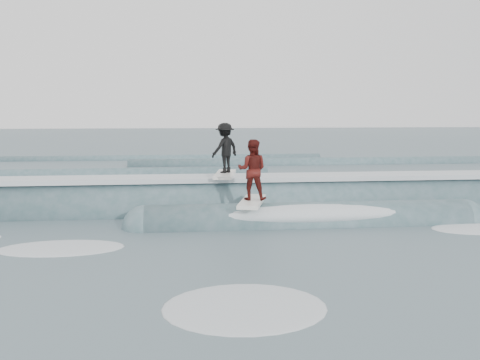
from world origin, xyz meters
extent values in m
plane|color=#3F525C|center=(0.00, 0.00, 0.00)|extent=(160.00, 160.00, 0.00)
cylinder|color=#37595E|center=(0.00, 4.30, 0.00)|extent=(18.01, 1.93, 1.93)
cylinder|color=#37595E|center=(1.80, 2.10, 0.00)|extent=(9.00, 1.23, 1.23)
sphere|color=#37595E|center=(-2.70, 2.10, 0.00)|extent=(1.23, 1.23, 1.23)
sphere|color=#37595E|center=(6.30, 2.10, 0.00)|extent=(1.23, 1.23, 1.23)
cube|color=silver|center=(0.00, 4.30, 1.03)|extent=(18.00, 1.30, 0.14)
ellipsoid|color=silver|center=(1.80, 2.10, 0.30)|extent=(7.60, 1.30, 0.60)
cube|color=white|center=(-0.36, 4.30, 1.15)|extent=(0.87, 2.06, 0.10)
imported|color=black|center=(-0.36, 4.30, 1.98)|extent=(1.13, 1.08, 1.54)
cube|color=white|center=(0.20, 2.10, 0.66)|extent=(1.05, 2.07, 0.10)
imported|color=#4A110D|center=(0.20, 2.10, 1.54)|extent=(0.92, 0.79, 1.64)
ellipsoid|color=silver|center=(6.14, 1.04, 0.00)|extent=(2.50, 1.71, 0.10)
ellipsoid|color=silver|center=(-0.71, -3.96, 0.00)|extent=(2.88, 1.97, 0.10)
ellipsoid|color=silver|center=(-4.47, 0.15, 0.00)|extent=(3.04, 2.07, 0.10)
cylinder|color=#37595E|center=(-8.49, 14.00, 0.00)|extent=(22.00, 0.70, 0.70)
cylinder|color=#37595E|center=(6.30, 18.00, 0.00)|extent=(22.00, 0.80, 0.80)
cylinder|color=#37595E|center=(-3.74, 22.00, 0.00)|extent=(22.00, 0.60, 0.60)
camera|label=1|loc=(-1.68, -12.13, 3.15)|focal=40.00mm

